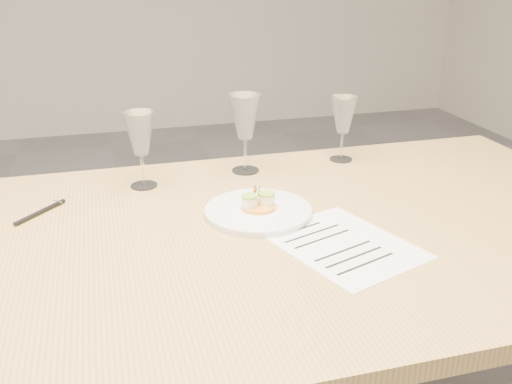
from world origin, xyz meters
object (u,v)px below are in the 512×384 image
object	(u,v)px
wine_glass_4	(343,116)
dining_table	(139,272)
dinner_plate	(258,210)
recipe_sheet	(343,244)
wine_glass_3	(245,118)
wine_glass_2	(140,135)
ballpoint_pen	(41,212)

from	to	relation	value
wine_glass_4	dining_table	bearing A→B (deg)	-148.49
dining_table	dinner_plate	distance (m)	0.31
dining_table	wine_glass_4	world-z (taller)	wine_glass_4
dining_table	recipe_sheet	xyz separation A→B (m)	(0.42, -0.12, 0.07)
dining_table	wine_glass_3	size ratio (longest dim) A/B	10.88
dining_table	wine_glass_2	xyz separation A→B (m)	(0.05, 0.33, 0.21)
dining_table	wine_glass_3	distance (m)	0.55
dinner_plate	wine_glass_4	xyz separation A→B (m)	(0.35, 0.31, 0.12)
wine_glass_2	wine_glass_4	size ratio (longest dim) A/B	1.05
dining_table	ballpoint_pen	size ratio (longest dim) A/B	19.99
wine_glass_2	wine_glass_3	bearing A→B (deg)	7.82
recipe_sheet	wine_glass_4	bearing A→B (deg)	47.91
dining_table	wine_glass_4	bearing A→B (deg)	31.51
dinner_plate	wine_glass_3	distance (m)	0.33
recipe_sheet	wine_glass_2	size ratio (longest dim) A/B	1.82
dining_table	wine_glass_3	xyz separation A→B (m)	(0.34, 0.37, 0.22)
recipe_sheet	wine_glass_2	xyz separation A→B (m)	(-0.38, 0.45, 0.14)
wine_glass_2	wine_glass_3	size ratio (longest dim) A/B	0.92
dining_table	ballpoint_pen	world-z (taller)	ballpoint_pen
wine_glass_2	wine_glass_3	xyz separation A→B (m)	(0.29, 0.04, 0.01)
wine_glass_3	dining_table	bearing A→B (deg)	-132.03
wine_glass_4	recipe_sheet	bearing A→B (deg)	-112.72
recipe_sheet	ballpoint_pen	world-z (taller)	ballpoint_pen
dinner_plate	wine_glass_3	bearing A→B (deg)	81.43
dining_table	wine_glass_3	world-z (taller)	wine_glass_3
dinner_plate	wine_glass_4	world-z (taller)	wine_glass_4
dinner_plate	ballpoint_pen	bearing A→B (deg)	164.17
ballpoint_pen	wine_glass_2	size ratio (longest dim) A/B	0.59
dinner_plate	wine_glass_3	xyz separation A→B (m)	(0.04, 0.30, 0.14)
ballpoint_pen	recipe_sheet	bearing A→B (deg)	-75.71
dining_table	recipe_sheet	distance (m)	0.45
recipe_sheet	wine_glass_4	world-z (taller)	wine_glass_4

